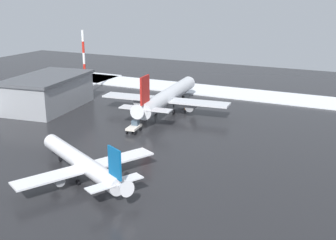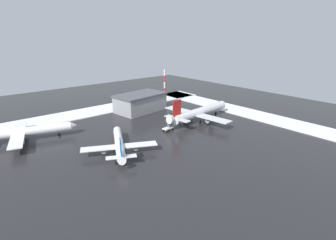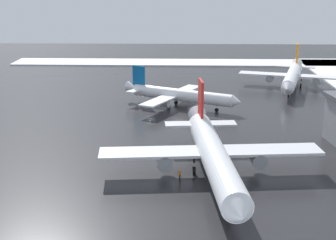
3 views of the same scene
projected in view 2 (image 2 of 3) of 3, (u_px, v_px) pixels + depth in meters
name	position (u px, v px, depth m)	size (l,w,h in m)	color
ground_plane	(130.00, 149.00, 89.62)	(240.00, 240.00, 0.00)	#232326
snow_bank_far	(74.00, 115.00, 125.77)	(152.00, 16.00, 0.40)	white
snow_bank_left	(244.00, 112.00, 130.66)	(14.00, 116.00, 0.40)	white
airplane_parked_portside	(199.00, 112.00, 117.03)	(40.91, 34.01, 12.14)	silver
airplane_parked_starboard	(25.00, 132.00, 94.96)	(34.95, 29.38, 10.56)	white
airplane_far_rear	(119.00, 144.00, 86.37)	(23.38, 27.45, 8.78)	white
pushback_tug	(168.00, 128.00, 105.80)	(4.83, 2.77, 2.50)	silver
ground_crew_near_tug	(208.00, 121.00, 114.56)	(0.36, 0.36, 1.71)	black
ground_crew_mid_apron	(180.00, 122.00, 112.94)	(0.36, 0.36, 1.71)	black
antenna_mast	(164.00, 88.00, 138.93)	(0.70, 0.70, 19.72)	red
cargo_hangar	(140.00, 102.00, 132.04)	(26.75, 18.14, 8.80)	gray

